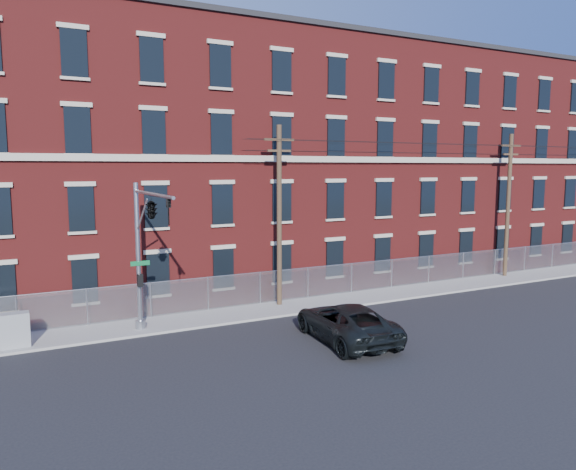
# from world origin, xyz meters

# --- Properties ---
(ground) EXTENTS (140.00, 140.00, 0.00)m
(ground) POSITION_xyz_m (0.00, 0.00, 0.00)
(ground) COLOR black
(ground) RESTS_ON ground
(sidewalk) EXTENTS (65.00, 3.00, 0.12)m
(sidewalk) POSITION_xyz_m (12.00, 5.00, 0.06)
(sidewalk) COLOR gray
(sidewalk) RESTS_ON ground
(mill_building) EXTENTS (55.30, 14.32, 16.30)m
(mill_building) POSITION_xyz_m (12.00, 13.93, 8.15)
(mill_building) COLOR maroon
(mill_building) RESTS_ON ground
(chain_link_fence) EXTENTS (59.06, 0.06, 1.85)m
(chain_link_fence) POSITION_xyz_m (12.00, 6.30, 1.06)
(chain_link_fence) COLOR #A5A8AD
(chain_link_fence) RESTS_ON ground
(traffic_signal_mast) EXTENTS (0.90, 6.75, 7.00)m
(traffic_signal_mast) POSITION_xyz_m (-6.00, 2.18, 5.39)
(traffic_signal_mast) COLOR #9EA0A5
(traffic_signal_mast) RESTS_ON ground
(utility_pole_near) EXTENTS (1.80, 0.28, 10.00)m
(utility_pole_near) POSITION_xyz_m (2.00, 5.60, 5.34)
(utility_pole_near) COLOR #483624
(utility_pole_near) RESTS_ON ground
(utility_pole_mid) EXTENTS (1.80, 0.28, 10.00)m
(utility_pole_mid) POSITION_xyz_m (20.00, 5.60, 5.34)
(utility_pole_mid) COLOR #483624
(utility_pole_mid) RESTS_ON ground
(overhead_wires) EXTENTS (40.00, 0.62, 0.62)m
(overhead_wires) POSITION_xyz_m (20.00, 5.60, 9.12)
(overhead_wires) COLOR black
(overhead_wires) RESTS_ON ground
(pickup_truck) EXTENTS (3.30, 6.33, 1.70)m
(pickup_truck) POSITION_xyz_m (1.99, -1.25, 0.85)
(pickup_truck) COLOR black
(pickup_truck) RESTS_ON ground
(utility_cabinet) EXTENTS (1.21, 0.62, 1.50)m
(utility_cabinet) POSITION_xyz_m (-11.40, 4.20, 0.87)
(utility_cabinet) COLOR gray
(utility_cabinet) RESTS_ON sidewalk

